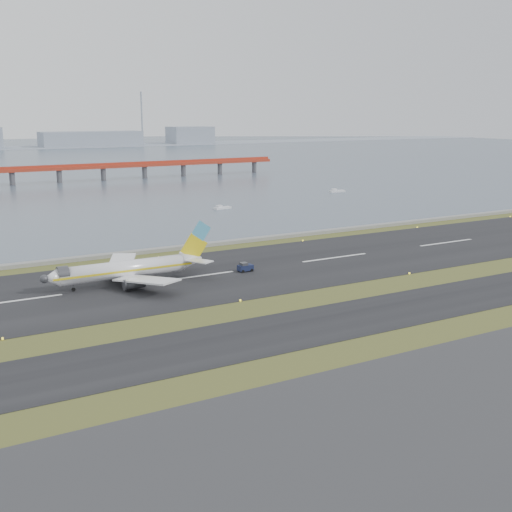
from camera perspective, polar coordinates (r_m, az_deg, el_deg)
name	(u,v)px	position (r m, az deg, el deg)	size (l,w,h in m)	color
ground	(259,311)	(122.61, 0.26, -4.95)	(1000.00, 1000.00, 0.00)	#36491A
apron_strip	(491,434)	(83.11, 20.15, -14.67)	(1000.00, 50.00, 0.10)	#323235
taxiway_strip	(293,329)	(112.88, 3.31, -6.53)	(1000.00, 18.00, 0.10)	black
runway_strip	(194,277)	(148.36, -5.52, -1.86)	(1000.00, 45.00, 0.10)	black
seawall	(148,251)	(175.38, -9.54, 0.44)	(1000.00, 2.50, 1.00)	gray
red_pier	(59,169)	(361.17, -17.12, 7.38)	(260.00, 5.00, 10.20)	#A8301C
airliner	(130,269)	(143.68, -11.16, -1.12)	(38.52, 32.89, 12.80)	white
pushback_tug	(245,267)	(152.33, -0.97, -1.01)	(3.60, 2.18, 2.28)	#151B3A
workboat_near	(222,208)	(251.69, -3.05, 4.30)	(7.27, 3.19, 1.71)	silver
workboat_far	(337,191)	(307.12, 7.18, 5.75)	(7.74, 2.77, 1.85)	silver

